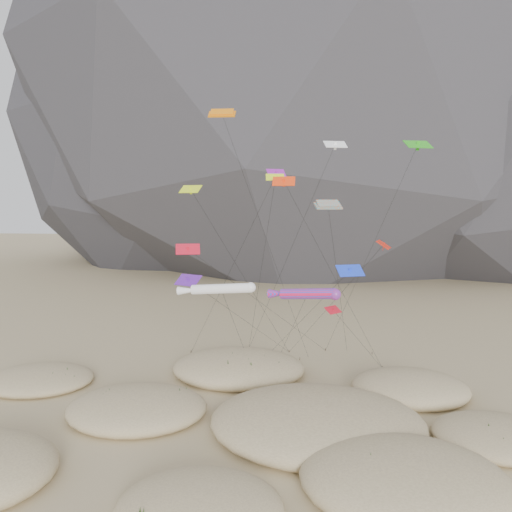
# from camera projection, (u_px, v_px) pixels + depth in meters

# --- Properties ---
(ground) EXTENTS (500.00, 500.00, 0.00)m
(ground) POSITION_uv_depth(u_px,v_px,m) (258.00, 450.00, 37.82)
(ground) COLOR #CCB789
(ground) RESTS_ON ground
(rock_headland) EXTENTS (226.37, 148.64, 177.50)m
(rock_headland) POSITION_uv_depth(u_px,v_px,m) (322.00, 18.00, 146.71)
(rock_headland) COLOR black
(rock_headland) RESTS_ON ground
(dunes) EXTENTS (53.33, 35.64, 3.60)m
(dunes) POSITION_uv_depth(u_px,v_px,m) (252.00, 419.00, 41.62)
(dunes) COLOR #CCB789
(dunes) RESTS_ON ground
(dune_grass) EXTENTS (42.64, 28.62, 1.50)m
(dune_grass) POSITION_uv_depth(u_px,v_px,m) (249.00, 414.00, 42.23)
(dune_grass) COLOR black
(dune_grass) RESTS_ON ground
(kite_stakes) EXTENTS (23.05, 6.31, 0.30)m
(kite_stakes) POSITION_uv_depth(u_px,v_px,m) (295.00, 355.00, 61.11)
(kite_stakes) COLOR #3F2D1E
(kite_stakes) RESTS_ON ground
(rainbow_tube_kite) EXTENTS (6.64, 16.68, 11.41)m
(rainbow_tube_kite) POSITION_uv_depth(u_px,v_px,m) (305.00, 294.00, 44.42)
(rainbow_tube_kite) COLOR #F6194C
(rainbow_tube_kite) RESTS_ON ground
(white_tube_kite) EXTENTS (7.26, 15.63, 11.75)m
(white_tube_kite) POSITION_uv_depth(u_px,v_px,m) (218.00, 289.00, 44.45)
(white_tube_kite) COLOR white
(white_tube_kite) RESTS_ON ground
(orange_parafoil) EXTENTS (9.99, 10.62, 27.89)m
(orange_parafoil) POSITION_uv_depth(u_px,v_px,m) (223.00, 117.00, 48.76)
(orange_parafoil) COLOR orange
(orange_parafoil) RESTS_ON ground
(multi_parafoil) EXTENTS (4.57, 18.36, 18.98)m
(multi_parafoil) POSITION_uv_depth(u_px,v_px,m) (328.00, 207.00, 44.52)
(multi_parafoil) COLOR #FF561A
(multi_parafoil) RESTS_ON ground
(delta_kites) EXTENTS (26.61, 20.39, 24.83)m
(delta_kites) POSITION_uv_depth(u_px,v_px,m) (294.00, 218.00, 47.35)
(delta_kites) COLOR #CEEA18
(delta_kites) RESTS_ON ground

